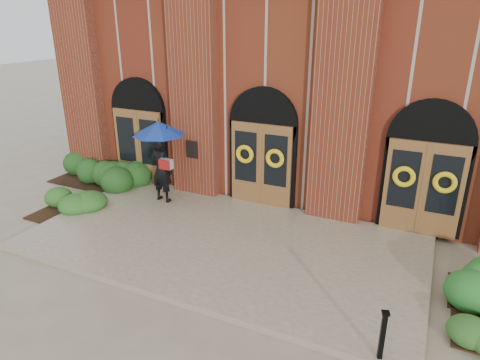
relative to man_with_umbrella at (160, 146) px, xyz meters
The scene contains 7 objects.
ground 3.78m from the man_with_umbrella, 29.72° to the right, with size 90.00×90.00×0.00m, color gray.
landing 3.68m from the man_with_umbrella, 27.37° to the right, with size 10.00×5.30×0.15m, color tan.
church_building 7.87m from the man_with_umbrella, 68.49° to the left, with size 16.20×12.53×7.00m.
man_with_umbrella is the anchor object (origin of this frame).
metal_post 8.25m from the man_with_umbrella, 29.08° to the right, with size 0.16×0.16×0.93m.
hedge_wall_left 3.48m from the man_with_umbrella, 169.25° to the left, with size 3.30×1.32×0.85m, color #1C4416.
hedge_front_left 3.35m from the man_with_umbrella, 141.13° to the right, with size 1.60×1.37×0.56m, color #295A1F.
Camera 1 is at (4.58, -8.49, 5.56)m, focal length 32.00 mm.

